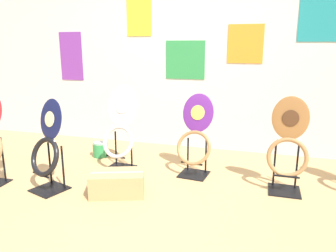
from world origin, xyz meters
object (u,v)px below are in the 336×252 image
at_px(toilet_seat_display_navy_moon, 47,150).
at_px(storage_box, 117,183).
at_px(toilet_seat_display_purple_note, 195,139).
at_px(toilet_seat_display_white_plain, 120,129).
at_px(paint_can, 100,149).
at_px(toilet_seat_display_woodgrain, 288,148).

height_order(toilet_seat_display_navy_moon, storage_box, toilet_seat_display_navy_moon).
xyz_separation_m(toilet_seat_display_navy_moon, storage_box, (0.63, 0.10, -0.28)).
height_order(toilet_seat_display_purple_note, storage_box, toilet_seat_display_purple_note).
relative_size(toilet_seat_display_white_plain, paint_can, 5.02).
bearing_deg(toilet_seat_display_purple_note, toilet_seat_display_woodgrain, -10.88).
relative_size(toilet_seat_display_navy_moon, toilet_seat_display_white_plain, 0.94).
bearing_deg(toilet_seat_display_woodgrain, toilet_seat_display_purple_note, 169.12).
bearing_deg(paint_can, toilet_seat_display_white_plain, -34.11).
distance_m(toilet_seat_display_woodgrain, toilet_seat_display_purple_note, 0.89).
relative_size(paint_can, storage_box, 0.33).
height_order(toilet_seat_display_woodgrain, toilet_seat_display_purple_note, toilet_seat_display_woodgrain).
height_order(toilet_seat_display_white_plain, paint_can, toilet_seat_display_white_plain).
relative_size(toilet_seat_display_woodgrain, toilet_seat_display_white_plain, 0.98).
bearing_deg(toilet_seat_display_woodgrain, toilet_seat_display_white_plain, 175.97).
height_order(toilet_seat_display_white_plain, toilet_seat_display_purple_note, toilet_seat_display_white_plain).
height_order(toilet_seat_display_purple_note, paint_can, toilet_seat_display_purple_note).
distance_m(toilet_seat_display_navy_moon, paint_can, 1.01).
xyz_separation_m(toilet_seat_display_white_plain, paint_can, (-0.40, 0.27, -0.34)).
bearing_deg(toilet_seat_display_purple_note, storage_box, -130.87).
bearing_deg(toilet_seat_display_woodgrain, storage_box, -161.41).
distance_m(paint_can, storage_box, 1.08).
xyz_separation_m(toilet_seat_display_white_plain, storage_box, (0.24, -0.60, -0.33)).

